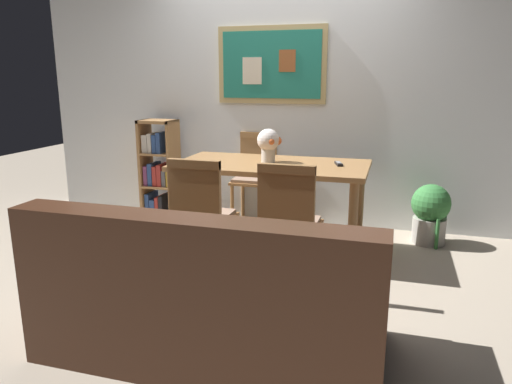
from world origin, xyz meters
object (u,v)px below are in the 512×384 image
at_px(dining_table, 271,175).
at_px(dining_chair_near_right, 289,216).
at_px(bookshelf, 159,172).
at_px(dining_chair_near_left, 201,209).
at_px(potted_ivy, 430,213).
at_px(flower_vase, 269,143).
at_px(leather_couch, 209,300).
at_px(dining_chair_far_left, 256,170).
at_px(tv_remote, 339,164).

bearing_deg(dining_table, dining_chair_near_right, -66.68).
relative_size(dining_chair_near_right, bookshelf, 0.88).
bearing_deg(bookshelf, dining_chair_near_left, -52.48).
bearing_deg(potted_ivy, dining_table, -157.37).
bearing_deg(dining_table, bookshelf, 155.87).
bearing_deg(flower_vase, potted_ivy, 20.78).
bearing_deg(leather_couch, dining_chair_near_right, 75.99).
bearing_deg(dining_chair_far_left, potted_ivy, -7.00).
distance_m(dining_chair_near_right, tv_remote, 0.87).
bearing_deg(dining_table, flower_vase, 133.21).
relative_size(bookshelf, potted_ivy, 1.91).
relative_size(leather_couch, tv_remote, 11.11).
height_order(dining_chair_near_left, dining_chair_near_right, same).
height_order(leather_couch, flower_vase, flower_vase).
height_order(dining_chair_near_right, tv_remote, dining_chair_near_right).
bearing_deg(bookshelf, dining_chair_near_right, -38.72).
height_order(potted_ivy, tv_remote, tv_remote).
bearing_deg(dining_chair_near_left, dining_table, 66.16).
bearing_deg(dining_chair_near_right, flower_vase, 114.46).
bearing_deg(dining_chair_near_left, flower_vase, 69.31).
relative_size(dining_chair_near_right, flower_vase, 3.24).
height_order(dining_table, dining_chair_far_left, dining_chair_far_left).
relative_size(dining_table, dining_chair_near_right, 1.75).
bearing_deg(bookshelf, potted_ivy, -1.36).
relative_size(dining_chair_far_left, dining_chair_near_left, 1.00).
relative_size(dining_chair_near_left, dining_chair_near_right, 1.00).
relative_size(dining_chair_near_right, leather_couch, 0.51).
bearing_deg(leather_couch, tv_remote, 75.13).
relative_size(dining_chair_far_left, flower_vase, 3.24).
bearing_deg(bookshelf, leather_couch, -57.02).
distance_m(dining_chair_near_right, potted_ivy, 1.65).
xyz_separation_m(dining_chair_far_left, tv_remote, (0.91, -0.69, 0.23)).
bearing_deg(tv_remote, dining_chair_near_right, -105.82).
height_order(bookshelf, tv_remote, bookshelf).
relative_size(dining_chair_far_left, leather_couch, 0.51).
xyz_separation_m(potted_ivy, tv_remote, (-0.77, -0.48, 0.49)).
bearing_deg(potted_ivy, bookshelf, 178.64).
bearing_deg(dining_chair_near_right, dining_table, 113.32).
bearing_deg(flower_vase, bookshelf, 156.62).
bearing_deg(tv_remote, dining_chair_far_left, 142.83).
height_order(dining_table, tv_remote, tv_remote).
distance_m(dining_table, potted_ivy, 1.48).
bearing_deg(potted_ivy, leather_couch, -119.20).
bearing_deg(flower_vase, dining_chair_near_right, -65.54).
relative_size(potted_ivy, flower_vase, 1.92).
bearing_deg(tv_remote, leather_couch, -104.87).
height_order(dining_chair_near_right, flower_vase, flower_vase).
bearing_deg(dining_chair_far_left, dining_chair_near_right, -65.63).
height_order(dining_chair_near_left, tv_remote, dining_chair_near_left).
distance_m(dining_chair_far_left, tv_remote, 1.16).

